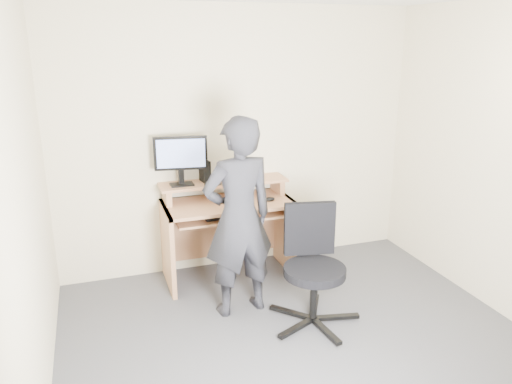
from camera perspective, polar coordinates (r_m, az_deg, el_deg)
ground at (r=3.78m, az=6.38°, el=-18.44°), size 3.50×3.50×0.00m
back_wall at (r=4.81m, az=-1.92°, el=5.85°), size 3.50×0.02×2.50m
desk at (r=4.74m, az=-3.38°, el=-3.17°), size 1.20×0.60×0.91m
monitor at (r=4.53m, az=-8.60°, el=4.06°), size 0.48×0.13×0.45m
external_drive at (r=4.67m, az=-5.86°, el=2.40°), size 0.09×0.14×0.20m
travel_mug at (r=4.69m, az=-2.35°, el=2.41°), size 0.10×0.10×0.18m
smartphone at (r=4.74m, az=-1.62°, el=1.51°), size 0.09×0.14×0.01m
charger at (r=4.55m, az=-5.62°, el=0.94°), size 0.05×0.04×0.03m
headphones at (r=4.75m, az=-4.91°, el=1.54°), size 0.19×0.19×0.06m
keyboard at (r=4.54m, az=-3.18°, el=-2.52°), size 0.47×0.21×0.03m
mouse at (r=4.61m, az=1.58°, el=-0.82°), size 0.10×0.07×0.04m
office_chair at (r=4.00m, az=6.50°, el=-7.91°), size 0.73×0.72×0.93m
person at (r=3.98m, az=-2.00°, el=-3.00°), size 0.65×0.47×1.64m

